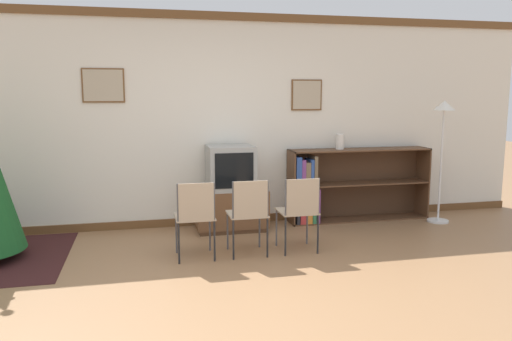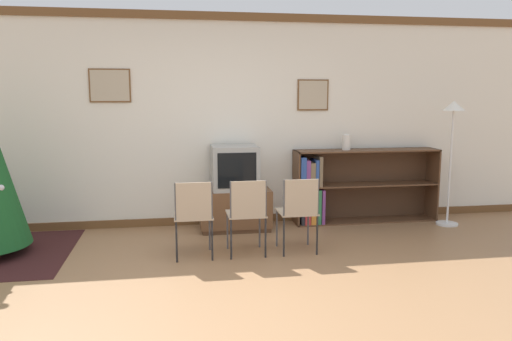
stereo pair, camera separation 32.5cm
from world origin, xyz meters
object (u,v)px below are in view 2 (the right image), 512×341
Objects in this scene: television at (234,167)px; tv_console at (235,209)px; folding_chair_left at (194,214)px; standing_lamp at (452,131)px; folding_chair_center at (247,212)px; folding_chair_right at (299,210)px; bookshelf at (341,187)px; vase at (346,142)px.

tv_console is at bearing 90.00° from television.
folding_chair_left is 3.50m from standing_lamp.
television is 1.12m from folding_chair_center.
television is at bearing -90.00° from tv_console.
folding_chair_right is 0.51× the size of standing_lamp.
folding_chair_right is (0.56, 0.00, 0.00)m from folding_chair_center.
standing_lamp reaches higher than bookshelf.
vase is 0.13× the size of standing_lamp.
folding_chair_center and folding_chair_right have the same top height.
television is 2.81m from standing_lamp.
television is at bearing 117.25° from folding_chair_right.
standing_lamp reaches higher than vase.
vase is (0.94, 1.21, 0.60)m from folding_chair_right.
television reaches higher than folding_chair_right.
folding_chair_right is at bearing -127.90° from vase.
bookshelf is at bearing 39.64° from folding_chair_center.
vase is at bearing 5.02° from television.
standing_lamp is at bearing 13.86° from folding_chair_left.
folding_chair_left is 0.42× the size of bookshelf.
bookshelf reaches higher than tv_console.
folding_chair_right is (1.11, 0.00, 0.00)m from folding_chair_left.
standing_lamp is at bearing -5.37° from television.
bookshelf is 1.57m from standing_lamp.
tv_console is 1.23m from folding_chair_left.
standing_lamp is at bearing -5.43° from tv_console.
tv_console is 2.94m from standing_lamp.
folding_chair_center is at bearing -90.00° from tv_console.
television is 0.69× the size of folding_chair_center.
television is 0.69× the size of folding_chair_left.
folding_chair_center is at bearing -141.06° from vase.
vase is at bearing 38.94° from folding_chair_center.
folding_chair_left and folding_chair_right have the same top height.
folding_chair_center is (0.56, 0.00, 0.00)m from folding_chair_left.
folding_chair_center is at bearing -90.00° from television.
tv_console is 1.55× the size of television.
folding_chair_center is 0.51× the size of standing_lamp.
vase is at bearing 4.92° from tv_console.
vase reaches higher than folding_chair_left.
standing_lamp reaches higher than folding_chair_left.
folding_chair_center reaches higher than tv_console.
folding_chair_center is at bearing 0.00° from folding_chair_left.
standing_lamp is (1.27, -0.39, 0.16)m from vase.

